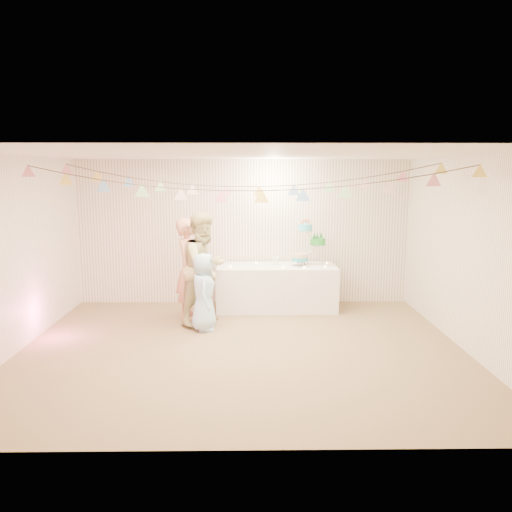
{
  "coord_description": "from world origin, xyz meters",
  "views": [
    {
      "loc": [
        0.1,
        -6.47,
        2.38
      ],
      "look_at": [
        0.2,
        0.8,
        1.15
      ],
      "focal_mm": 35.0,
      "sensor_mm": 36.0,
      "label": 1
    }
  ],
  "objects_px": {
    "cake_stand": "(308,245)",
    "person_adult_b": "(205,268)",
    "table": "(276,287)",
    "person_child": "(204,292)",
    "person_adult_a": "(189,269)"
  },
  "relations": [
    {
      "from": "table",
      "to": "person_adult_b",
      "type": "bearing_deg",
      "value": -144.72
    },
    {
      "from": "person_adult_b",
      "to": "person_child",
      "type": "xyz_separation_m",
      "value": [
        0.01,
        -0.34,
        -0.3
      ]
    },
    {
      "from": "cake_stand",
      "to": "person_adult_b",
      "type": "distance_m",
      "value": 1.95
    },
    {
      "from": "cake_stand",
      "to": "person_child",
      "type": "relative_size",
      "value": 0.63
    },
    {
      "from": "person_adult_b",
      "to": "cake_stand",
      "type": "bearing_deg",
      "value": -24.73
    },
    {
      "from": "person_adult_b",
      "to": "person_child",
      "type": "height_order",
      "value": "person_adult_b"
    },
    {
      "from": "person_adult_a",
      "to": "person_adult_b",
      "type": "height_order",
      "value": "person_adult_b"
    },
    {
      "from": "cake_stand",
      "to": "person_child",
      "type": "height_order",
      "value": "cake_stand"
    },
    {
      "from": "person_adult_a",
      "to": "person_child",
      "type": "bearing_deg",
      "value": -143.72
    },
    {
      "from": "table",
      "to": "cake_stand",
      "type": "distance_m",
      "value": 0.92
    },
    {
      "from": "table",
      "to": "person_adult_b",
      "type": "xyz_separation_m",
      "value": [
        -1.17,
        -0.83,
        0.5
      ]
    },
    {
      "from": "table",
      "to": "person_child",
      "type": "xyz_separation_m",
      "value": [
        -1.16,
        -1.17,
        0.2
      ]
    },
    {
      "from": "person_adult_b",
      "to": "person_child",
      "type": "distance_m",
      "value": 0.45
    },
    {
      "from": "person_adult_a",
      "to": "person_child",
      "type": "xyz_separation_m",
      "value": [
        0.3,
        -0.64,
        -0.23
      ]
    },
    {
      "from": "cake_stand",
      "to": "person_adult_b",
      "type": "height_order",
      "value": "person_adult_b"
    }
  ]
}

